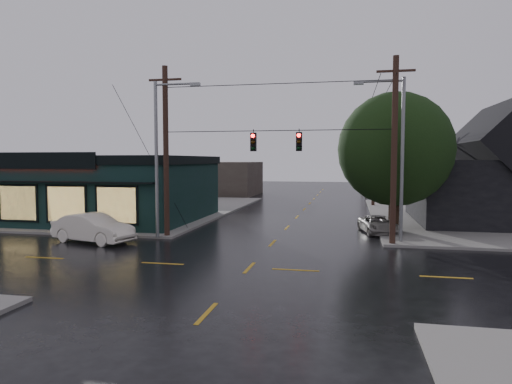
% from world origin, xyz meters
% --- Properties ---
extents(ground_plane, '(160.00, 160.00, 0.00)m').
position_xyz_m(ground_plane, '(0.00, 0.00, 0.00)').
color(ground_plane, black).
extents(sidewalk_nw, '(28.00, 28.00, 0.15)m').
position_xyz_m(sidewalk_nw, '(-20.00, 20.00, 0.07)').
color(sidewalk_nw, slate).
rests_on(sidewalk_nw, ground).
extents(pizza_shop, '(16.30, 12.34, 4.90)m').
position_xyz_m(pizza_shop, '(-15.00, 12.94, 2.56)').
color(pizza_shop, black).
rests_on(pizza_shop, ground).
extents(ne_building, '(12.60, 11.60, 8.75)m').
position_xyz_m(ne_building, '(15.00, 17.00, 4.47)').
color(ne_building, black).
rests_on(ne_building, ground).
extents(corner_tree, '(7.23, 7.23, 8.81)m').
position_xyz_m(corner_tree, '(7.00, 11.27, 5.33)').
color(corner_tree, black).
rests_on(corner_tree, ground).
extents(utility_pole_nw, '(2.00, 0.32, 10.15)m').
position_xyz_m(utility_pole_nw, '(-6.50, 6.50, 0.00)').
color(utility_pole_nw, black).
rests_on(utility_pole_nw, ground).
extents(utility_pole_ne, '(2.00, 0.32, 10.15)m').
position_xyz_m(utility_pole_ne, '(6.50, 6.50, 0.00)').
color(utility_pole_ne, black).
rests_on(utility_pole_ne, ground).
extents(utility_pole_far_a, '(2.00, 0.32, 9.65)m').
position_xyz_m(utility_pole_far_a, '(6.50, 28.00, 0.00)').
color(utility_pole_far_a, black).
rests_on(utility_pole_far_a, ground).
extents(utility_pole_far_b, '(2.00, 0.32, 9.15)m').
position_xyz_m(utility_pole_far_b, '(6.50, 48.00, 0.00)').
color(utility_pole_far_b, black).
rests_on(utility_pole_far_b, ground).
extents(utility_pole_far_c, '(2.00, 0.32, 9.15)m').
position_xyz_m(utility_pole_far_c, '(6.50, 68.00, 0.00)').
color(utility_pole_far_c, black).
rests_on(utility_pole_far_c, ground).
extents(span_signal_assembly, '(13.00, 0.48, 1.23)m').
position_xyz_m(span_signal_assembly, '(0.10, 6.50, 5.70)').
color(span_signal_assembly, black).
rests_on(span_signal_assembly, ground).
extents(streetlight_nw, '(5.40, 0.30, 9.15)m').
position_xyz_m(streetlight_nw, '(-6.80, 5.80, 0.00)').
color(streetlight_nw, gray).
rests_on(streetlight_nw, ground).
extents(streetlight_ne, '(5.40, 0.30, 9.15)m').
position_xyz_m(streetlight_ne, '(7.00, 7.20, 0.00)').
color(streetlight_ne, gray).
rests_on(streetlight_ne, ground).
extents(bg_building_west, '(12.00, 10.00, 4.40)m').
position_xyz_m(bg_building_west, '(-14.00, 40.00, 2.20)').
color(bg_building_west, '#3B2F2B').
rests_on(bg_building_west, ground).
extents(bg_building_east, '(14.00, 12.00, 5.60)m').
position_xyz_m(bg_building_east, '(16.00, 45.00, 2.80)').
color(bg_building_east, '#29292F').
rests_on(bg_building_east, ground).
extents(sedan_cream, '(5.23, 2.94, 1.63)m').
position_xyz_m(sedan_cream, '(-9.95, 4.15, 0.82)').
color(sedan_cream, silver).
rests_on(sedan_cream, ground).
extents(suv_silver, '(2.66, 4.33, 1.12)m').
position_xyz_m(suv_silver, '(6.00, 10.74, 0.56)').
color(suv_silver, gray).
rests_on(suv_silver, ground).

